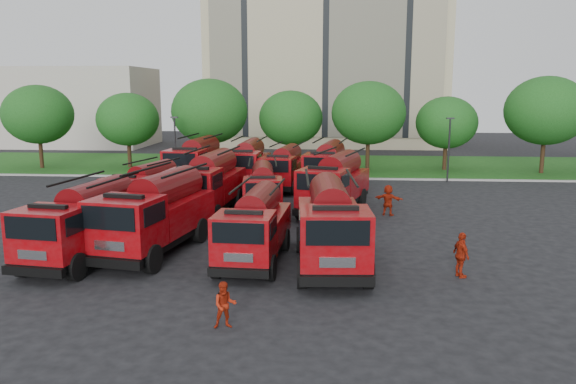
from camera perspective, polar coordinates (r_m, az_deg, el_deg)
name	(u,v)px	position (r m, az deg, el deg)	size (l,w,h in m)	color
ground	(278,234)	(28.83, -1.04, -4.24)	(140.00, 140.00, 0.00)	black
lawn	(302,165)	(54.32, 1.47, 2.75)	(70.00, 16.00, 0.12)	#124412
curb	(298,178)	(46.32, 0.99, 1.43)	(70.00, 0.30, 0.14)	gray
apartment_building	(326,49)	(75.90, 3.90, 14.32)	(30.00, 14.18, 25.00)	tan
side_building	(80,107)	(78.86, -20.39, 8.10)	(18.00, 12.00, 10.00)	#ADA599
tree_0	(38,114)	(56.47, -24.05, 7.21)	(6.30, 6.30, 7.70)	#382314
tree_1	(128,119)	(54.14, -15.97, 7.10)	(5.71, 5.71, 6.98)	#382314
tree_2	(210,111)	(50.44, -7.96, 8.11)	(6.72, 6.72, 8.22)	#382314
tree_3	(291,118)	(51.97, 0.28, 7.53)	(5.88, 5.88, 7.19)	#382314
tree_4	(369,113)	(50.44, 8.19, 7.95)	(6.55, 6.55, 8.01)	#382314
tree_5	(447,123)	(52.41, 15.81, 6.80)	(5.46, 5.46, 6.68)	#382314
tree_6	(546,111)	(53.11, 24.75, 7.52)	(6.89, 6.89, 8.42)	#382314
lamp_post_0	(175,144)	(46.91, -11.39, 4.82)	(0.60, 0.25, 5.11)	black
lamp_post_1	(449,146)	(46.16, 16.04, 4.54)	(0.60, 0.25, 5.11)	black
fire_truck_0	(85,222)	(25.71, -19.96, -2.90)	(3.43, 7.49, 3.29)	black
fire_truck_1	(156,214)	(25.93, -13.28, -2.15)	(4.02, 8.12, 3.54)	black
fire_truck_2	(255,226)	(23.99, -3.39, -3.51)	(2.76, 6.80, 3.04)	black
fire_truck_3	(331,225)	(23.37, 4.36, -3.35)	(3.18, 7.78, 3.47)	black
fire_truck_4	(145,188)	(34.58, -14.31, 0.37)	(3.51, 6.69, 2.90)	black
fire_truck_5	(208,184)	(33.20, -8.12, 0.81)	(3.45, 8.13, 3.61)	black
fire_truck_6	(263,189)	(33.29, -2.58, 0.29)	(2.93, 6.55, 2.88)	black
fire_truck_7	(335,183)	(33.78, 4.79, 0.90)	(4.61, 7.99, 3.45)	black
fire_truck_8	(197,162)	(43.21, -9.25, 3.00)	(3.43, 8.16, 3.62)	black
fire_truck_9	(247,164)	(42.33, -4.15, 2.85)	(3.01, 7.71, 3.47)	black
fire_truck_10	(284,168)	(41.48, -0.36, 2.48)	(3.24, 7.11, 3.12)	black
fire_truck_11	(328,166)	(41.38, 4.10, 2.65)	(3.68, 7.85, 3.44)	black
firefighter_0	(272,269)	(23.28, -1.67, -7.85)	(0.64, 0.47, 1.76)	#9B1E0B
firefighter_1	(225,328)	(18.02, -6.38, -13.53)	(0.72, 0.40, 1.48)	#9B1E0B
firefighter_2	(460,277)	(23.34, 17.06, -8.27)	(1.06, 0.60, 1.81)	#9B1E0B
firefighter_3	(318,255)	(25.20, 3.05, -6.43)	(1.09, 0.56, 1.69)	black
firefighter_4	(141,233)	(29.97, -14.73, -4.03)	(0.77, 0.50, 1.57)	black
firefighter_5	(388,215)	(33.49, 10.09, -2.33)	(1.68, 0.73, 1.82)	#9B1E0B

